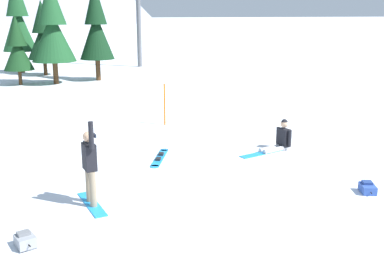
{
  "coord_description": "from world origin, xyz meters",
  "views": [
    {
      "loc": [
        -3.84,
        -9.61,
        4.22
      ],
      "look_at": [
        0.25,
        2.52,
        1.0
      ],
      "focal_mm": 43.06,
      "sensor_mm": 36.0,
      "label": 1
    }
  ],
  "objects_px": {
    "snowboarder_foreground": "(90,165)",
    "trail_marker_pole": "(165,104)",
    "backpack_blue": "(368,188)",
    "pine_tree_slender": "(43,35)",
    "snowboarder_midground": "(279,140)",
    "pine_tree_leaning": "(18,19)",
    "loose_snowboard_near_right": "(160,157)",
    "backpack_grey": "(25,240)",
    "pine_tree_twin": "(52,27)",
    "pine_tree_broad": "(96,27)",
    "pine_tree_young": "(17,48)"
  },
  "relations": [
    {
      "from": "snowboarder_foreground",
      "to": "trail_marker_pole",
      "type": "distance_m",
      "value": 7.73
    },
    {
      "from": "backpack_blue",
      "to": "pine_tree_slender",
      "type": "bearing_deg",
      "value": 105.2
    },
    {
      "from": "snowboarder_foreground",
      "to": "pine_tree_slender",
      "type": "height_order",
      "value": "pine_tree_slender"
    },
    {
      "from": "snowboarder_midground",
      "to": "pine_tree_leaning",
      "type": "bearing_deg",
      "value": 109.17
    },
    {
      "from": "snowboarder_foreground",
      "to": "loose_snowboard_near_right",
      "type": "height_order",
      "value": "snowboarder_foreground"
    },
    {
      "from": "backpack_grey",
      "to": "trail_marker_pole",
      "type": "bearing_deg",
      "value": 59.31
    },
    {
      "from": "pine_tree_twin",
      "to": "trail_marker_pole",
      "type": "bearing_deg",
      "value": -74.2
    },
    {
      "from": "backpack_blue",
      "to": "pine_tree_broad",
      "type": "distance_m",
      "value": 21.82
    },
    {
      "from": "backpack_grey",
      "to": "trail_marker_pole",
      "type": "xyz_separation_m",
      "value": [
        4.99,
        8.4,
        0.68
      ]
    },
    {
      "from": "pine_tree_young",
      "to": "pine_tree_slender",
      "type": "xyz_separation_m",
      "value": [
        1.55,
        4.1,
        0.55
      ]
    },
    {
      "from": "snowboarder_midground",
      "to": "pine_tree_broad",
      "type": "bearing_deg",
      "value": 100.95
    },
    {
      "from": "pine_tree_slender",
      "to": "loose_snowboard_near_right",
      "type": "bearing_deg",
      "value": -82.54
    },
    {
      "from": "snowboarder_midground",
      "to": "backpack_blue",
      "type": "distance_m",
      "value": 3.87
    },
    {
      "from": "backpack_grey",
      "to": "pine_tree_broad",
      "type": "bearing_deg",
      "value": 79.03
    },
    {
      "from": "backpack_grey",
      "to": "pine_tree_twin",
      "type": "relative_size",
      "value": 0.09
    },
    {
      "from": "pine_tree_young",
      "to": "pine_tree_twin",
      "type": "height_order",
      "value": "pine_tree_twin"
    },
    {
      "from": "pine_tree_broad",
      "to": "snowboarder_midground",
      "type": "bearing_deg",
      "value": -79.05
    },
    {
      "from": "pine_tree_slender",
      "to": "snowboarder_midground",
      "type": "bearing_deg",
      "value": -72.81
    },
    {
      "from": "trail_marker_pole",
      "to": "pine_tree_young",
      "type": "bearing_deg",
      "value": 113.76
    },
    {
      "from": "snowboarder_foreground",
      "to": "snowboarder_midground",
      "type": "bearing_deg",
      "value": 21.78
    },
    {
      "from": "pine_tree_leaning",
      "to": "backpack_grey",
      "type": "bearing_deg",
      "value": -88.82
    },
    {
      "from": "snowboarder_foreground",
      "to": "trail_marker_pole",
      "type": "bearing_deg",
      "value": 62.34
    },
    {
      "from": "snowboarder_foreground",
      "to": "trail_marker_pole",
      "type": "height_order",
      "value": "snowboarder_foreground"
    },
    {
      "from": "pine_tree_broad",
      "to": "backpack_blue",
      "type": "bearing_deg",
      "value": -80.33
    },
    {
      "from": "snowboarder_midground",
      "to": "backpack_grey",
      "type": "xyz_separation_m",
      "value": [
        -7.52,
        -4.0,
        -0.21
      ]
    },
    {
      "from": "snowboarder_foreground",
      "to": "backpack_blue",
      "type": "distance_m",
      "value": 6.59
    },
    {
      "from": "pine_tree_young",
      "to": "pine_tree_slender",
      "type": "relative_size",
      "value": 0.8
    },
    {
      "from": "snowboarder_foreground",
      "to": "pine_tree_slender",
      "type": "distance_m",
      "value": 23.57
    },
    {
      "from": "snowboarder_midground",
      "to": "trail_marker_pole",
      "type": "relative_size",
      "value": 1.15
    },
    {
      "from": "pine_tree_leaning",
      "to": "pine_tree_slender",
      "type": "relative_size",
      "value": 1.37
    },
    {
      "from": "backpack_grey",
      "to": "trail_marker_pole",
      "type": "relative_size",
      "value": 0.34
    },
    {
      "from": "pine_tree_young",
      "to": "pine_tree_twin",
      "type": "xyz_separation_m",
      "value": [
        2.05,
        -0.27,
        1.16
      ]
    },
    {
      "from": "pine_tree_young",
      "to": "backpack_blue",
      "type": "bearing_deg",
      "value": -68.21
    },
    {
      "from": "pine_tree_broad",
      "to": "pine_tree_twin",
      "type": "xyz_separation_m",
      "value": [
        -2.64,
        -0.74,
        0.03
      ]
    },
    {
      "from": "backpack_blue",
      "to": "pine_tree_leaning",
      "type": "xyz_separation_m",
      "value": [
        -8.34,
        27.11,
        3.67
      ]
    },
    {
      "from": "snowboarder_foreground",
      "to": "loose_snowboard_near_right",
      "type": "relative_size",
      "value": 1.1
    },
    {
      "from": "pine_tree_young",
      "to": "trail_marker_pole",
      "type": "bearing_deg",
      "value": -66.24
    },
    {
      "from": "backpack_blue",
      "to": "pine_tree_young",
      "type": "relative_size",
      "value": 0.14
    },
    {
      "from": "snowboarder_midground",
      "to": "pine_tree_young",
      "type": "bearing_deg",
      "value": 115.44
    },
    {
      "from": "loose_snowboard_near_right",
      "to": "pine_tree_twin",
      "type": "height_order",
      "value": "pine_tree_twin"
    },
    {
      "from": "snowboarder_foreground",
      "to": "snowboarder_midground",
      "type": "distance_m",
      "value": 6.62
    },
    {
      "from": "backpack_blue",
      "to": "pine_tree_broad",
      "type": "bearing_deg",
      "value": 99.67
    },
    {
      "from": "pine_tree_young",
      "to": "pine_tree_broad",
      "type": "distance_m",
      "value": 4.85
    },
    {
      "from": "pine_tree_leaning",
      "to": "pine_tree_twin",
      "type": "bearing_deg",
      "value": -72.51
    },
    {
      "from": "pine_tree_twin",
      "to": "pine_tree_slender",
      "type": "height_order",
      "value": "pine_tree_twin"
    },
    {
      "from": "snowboarder_foreground",
      "to": "pine_tree_slender",
      "type": "relative_size",
      "value": 0.39
    },
    {
      "from": "pine_tree_broad",
      "to": "trail_marker_pole",
      "type": "bearing_deg",
      "value": -86.34
    },
    {
      "from": "loose_snowboard_near_right",
      "to": "pine_tree_leaning",
      "type": "distance_m",
      "value": 23.58
    },
    {
      "from": "backpack_blue",
      "to": "pine_tree_young",
      "type": "height_order",
      "value": "pine_tree_young"
    },
    {
      "from": "snowboarder_midground",
      "to": "pine_tree_slender",
      "type": "xyz_separation_m",
      "value": [
        -6.51,
        21.05,
        2.43
      ]
    }
  ]
}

